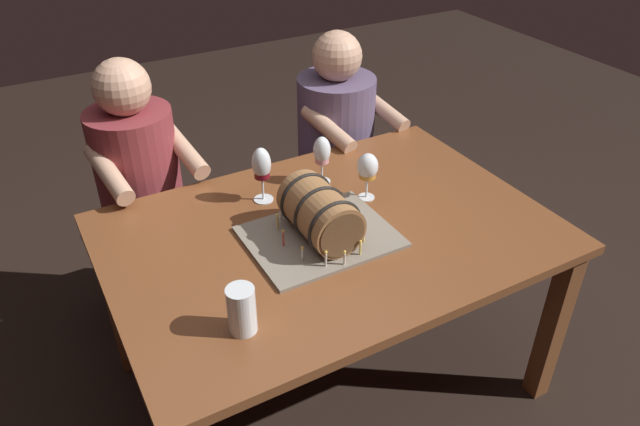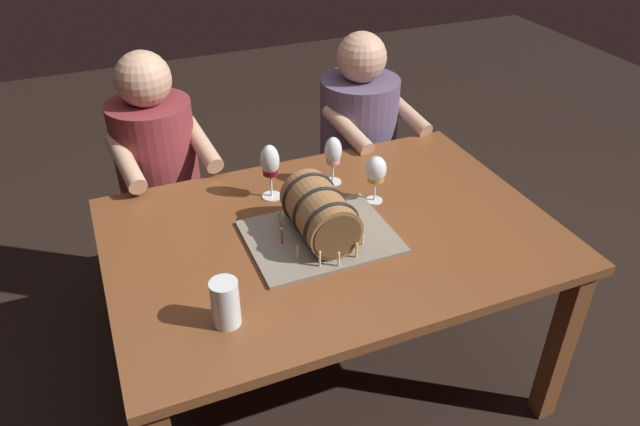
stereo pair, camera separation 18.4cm
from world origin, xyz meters
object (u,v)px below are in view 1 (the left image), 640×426
object	(u,v)px
wine_glass_rose	(322,153)
wine_glass_red	(261,166)
beer_pint	(242,311)
dining_table	(330,251)
barrel_cake	(320,217)
wine_glass_amber	(368,168)
person_seated_right	(336,157)
person_seated_left	(145,207)

from	to	relation	value
wine_glass_rose	wine_glass_red	distance (m)	0.25
wine_glass_red	beer_pint	xyz separation A→B (m)	(-0.32, -0.57, -0.07)
dining_table	beer_pint	xyz separation A→B (m)	(-0.44, -0.29, 0.16)
barrel_cake	beer_pint	xyz separation A→B (m)	(-0.39, -0.27, -0.02)
wine_glass_rose	beer_pint	bearing A→B (deg)	-134.42
wine_glass_amber	wine_glass_red	world-z (taller)	wine_glass_red
wine_glass_red	beer_pint	distance (m)	0.66
wine_glass_amber	dining_table	bearing A→B (deg)	-152.72
dining_table	wine_glass_rose	size ratio (longest dim) A/B	7.83
wine_glass_amber	wine_glass_rose	bearing A→B (deg)	115.94
beer_pint	person_seated_right	distance (m)	1.40
barrel_cake	person_seated_left	distance (m)	0.91
wine_glass_rose	wine_glass_red	xyz separation A→B (m)	(-0.25, -0.01, 0.01)
dining_table	person_seated_left	distance (m)	0.88
barrel_cake	person_seated_right	bearing A→B (deg)	56.27
barrel_cake	wine_glass_rose	world-z (taller)	barrel_cake
wine_glass_rose	person_seated_left	size ratio (longest dim) A/B	0.16
wine_glass_rose	person_seated_left	distance (m)	0.81
barrel_cake	wine_glass_red	xyz separation A→B (m)	(-0.07, 0.31, 0.06)
wine_glass_red	person_seated_right	xyz separation A→B (m)	(0.58, 0.46, -0.33)
dining_table	person_seated_right	distance (m)	0.88
barrel_cake	dining_table	bearing A→B (deg)	25.45
dining_table	wine_glass_rose	distance (m)	0.38
wine_glass_red	person_seated_left	xyz separation A→B (m)	(-0.34, 0.46, -0.33)
wine_glass_amber	person_seated_left	distance (m)	0.97
wine_glass_rose	person_seated_right	xyz separation A→B (m)	(0.33, 0.45, -0.32)
dining_table	wine_glass_red	xyz separation A→B (m)	(-0.12, 0.28, 0.23)
person_seated_left	person_seated_right	world-z (taller)	person_seated_left
dining_table	wine_glass_red	size ratio (longest dim) A/B	7.05
wine_glass_amber	person_seated_left	bearing A→B (deg)	136.96
person_seated_right	barrel_cake	bearing A→B (deg)	-123.73
wine_glass_red	person_seated_left	bearing A→B (deg)	126.46
beer_pint	person_seated_right	xyz separation A→B (m)	(0.90, 1.03, -0.26)
wine_glass_red	wine_glass_rose	bearing A→B (deg)	1.89
wine_glass_amber	person_seated_right	size ratio (longest dim) A/B	0.16
barrel_cake	wine_glass_amber	bearing A→B (deg)	26.93
beer_pint	person_seated_left	world-z (taller)	person_seated_left
wine_glass_amber	person_seated_right	world-z (taller)	person_seated_right
person_seated_right	person_seated_left	bearing A→B (deg)	-179.99
dining_table	barrel_cake	size ratio (longest dim) A/B	3.12
wine_glass_rose	person_seated_left	world-z (taller)	person_seated_left
wine_glass_rose	wine_glass_amber	distance (m)	0.20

